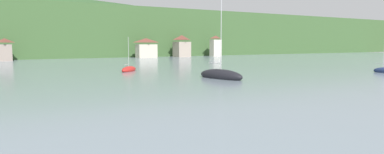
# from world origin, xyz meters

# --- Properties ---
(wooded_hillside) EXTENTS (352.00, 72.52, 39.67)m
(wooded_hillside) POSITION_xyz_m (-8.44, 178.72, 7.58)
(wooded_hillside) COLOR #38562D
(wooded_hillside) RESTS_ON ground_plane
(shore_building_west) EXTENTS (3.58, 4.95, 6.28)m
(shore_building_west) POSITION_xyz_m (-13.85, 131.55, 3.05)
(shore_building_west) COLOR gray
(shore_building_west) RESTS_ON ground_plane
(shore_building_westcentral) EXTENTS (6.77, 4.41, 6.63)m
(shore_building_westcentral) POSITION_xyz_m (27.70, 131.29, 3.22)
(shore_building_westcentral) COLOR #BCB29E
(shore_building_westcentral) RESTS_ON ground_plane
(shore_building_central) EXTENTS (5.08, 5.56, 7.83)m
(shore_building_central) POSITION_xyz_m (41.55, 131.84, 3.80)
(shore_building_central) COLOR gray
(shore_building_central) RESTS_ON ground_plane
(shore_building_eastcentral) EXTENTS (3.69, 3.19, 7.75)m
(shore_building_eastcentral) POSITION_xyz_m (55.40, 130.71, 3.76)
(shore_building_eastcentral) COLOR beige
(shore_building_eastcentral) RESTS_ON ground_plane
(sailboat_far_5) EXTENTS (3.84, 7.89, 11.59)m
(sailboat_far_5) POSITION_xyz_m (12.79, 64.65, 0.42)
(sailboat_far_5) COLOR black
(sailboat_far_5) RESTS_ON ground_plane
(sailboat_far_7) EXTENTS (4.43, 4.75, 6.31)m
(sailboat_far_7) POSITION_xyz_m (5.42, 82.32, 0.28)
(sailboat_far_7) COLOR red
(sailboat_far_7) RESTS_ON ground_plane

